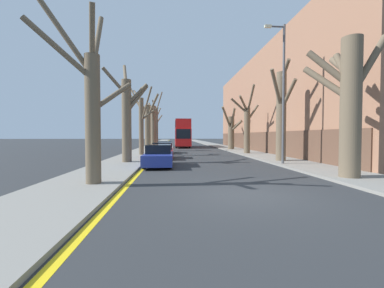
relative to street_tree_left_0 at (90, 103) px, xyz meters
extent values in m
plane|color=#2B2D30|center=(5.59, -1.89, -3.24)|extent=(300.00, 300.00, 0.00)
cube|color=gray|center=(-0.44, 48.11, -3.18)|extent=(3.26, 120.00, 0.12)
cube|color=gray|center=(11.61, 48.11, -3.18)|extent=(3.26, 120.00, 0.12)
cube|color=#93664C|center=(18.25, 21.38, 2.70)|extent=(10.00, 39.54, 11.87)
cube|color=brown|center=(13.23, 21.38, -2.05)|extent=(0.12, 38.75, 2.37)
cube|color=yellow|center=(1.37, 48.11, -3.23)|extent=(0.24, 120.00, 0.01)
cylinder|color=brown|center=(0.09, -0.01, -0.69)|extent=(0.58, 0.58, 5.10)
cylinder|color=brown|center=(-0.87, -0.59, 1.82)|extent=(2.13, 1.39, 1.94)
cylinder|color=brown|center=(-0.94, -0.14, 2.62)|extent=(2.25, 0.48, 3.20)
cylinder|color=brown|center=(0.67, 0.75, 0.39)|extent=(1.39, 1.74, 1.45)
cylinder|color=brown|center=(0.23, -0.45, 2.47)|extent=(0.54, 1.11, 1.99)
cylinder|color=brown|center=(0.09, 0.66, 2.50)|extent=(0.21, 1.54, 2.79)
cylinder|color=brown|center=(-0.09, 8.21, -0.28)|extent=(0.66, 0.66, 5.92)
cylinder|color=brown|center=(-0.40, 9.53, 3.15)|extent=(0.88, 2.84, 2.50)
cylinder|color=brown|center=(0.64, 8.11, 1.61)|extent=(1.65, 0.43, 1.61)
cylinder|color=brown|center=(0.64, 8.18, 1.32)|extent=(1.65, 0.28, 2.02)
cylinder|color=brown|center=(0.40, 8.69, 1.29)|extent=(1.28, 1.26, 2.11)
cylinder|color=brown|center=(-0.77, 7.72, 2.42)|extent=(1.63, 1.25, 1.80)
cylinder|color=brown|center=(0.07, 15.16, -0.41)|extent=(0.46, 0.46, 5.65)
cylinder|color=brown|center=(-0.38, 15.88, 2.74)|extent=(1.08, 1.61, 1.35)
cylinder|color=brown|center=(-0.63, 15.99, 2.56)|extent=(1.61, 1.87, 2.82)
cylinder|color=brown|center=(0.86, 15.59, 0.93)|extent=(1.75, 1.05, 1.46)
cylinder|color=brown|center=(0.63, 14.50, 1.60)|extent=(1.34, 1.52, 3.44)
cylinder|color=brown|center=(-1.06, 16.08, 2.76)|extent=(2.45, 2.04, 2.39)
cylinder|color=brown|center=(-0.10, 23.06, -0.29)|extent=(0.76, 0.76, 5.90)
cylinder|color=brown|center=(0.61, 22.35, 2.48)|extent=(1.76, 1.75, 2.89)
cylinder|color=brown|center=(-1.06, 23.83, 2.54)|extent=(2.25, 1.88, 2.72)
cylinder|color=brown|center=(-1.32, 23.09, 2.91)|extent=(2.62, 0.34, 2.15)
cylinder|color=brown|center=(0.04, 30.67, 0.09)|extent=(0.87, 0.87, 6.65)
cylinder|color=brown|center=(-0.43, 32.08, 3.20)|extent=(1.27, 3.07, 2.18)
cylinder|color=brown|center=(-0.61, 31.04, 2.60)|extent=(1.63, 1.11, 1.82)
cylinder|color=brown|center=(0.06, 29.75, 1.99)|extent=(0.35, 2.06, 2.03)
cylinder|color=brown|center=(0.01, 31.17, 1.85)|extent=(0.36, 1.28, 2.06)
cylinder|color=brown|center=(0.05, 37.96, 0.36)|extent=(0.60, 0.60, 7.20)
cylinder|color=brown|center=(0.53, 38.54, 1.83)|extent=(1.22, 1.40, 1.73)
cylinder|color=brown|center=(0.40, 38.49, 3.02)|extent=(0.97, 1.32, 1.97)
cylinder|color=brown|center=(0.61, 37.30, 4.98)|extent=(1.40, 1.59, 3.41)
cylinder|color=brown|center=(-0.15, 39.06, 1.75)|extent=(0.62, 2.35, 1.75)
cylinder|color=brown|center=(-0.23, 37.10, 3.68)|extent=(0.82, 1.95, 3.04)
cylinder|color=brown|center=(11.08, 0.67, -0.08)|extent=(0.87, 0.87, 6.32)
cylinder|color=brown|center=(11.17, 1.34, 1.79)|extent=(0.50, 1.61, 1.99)
cylinder|color=brown|center=(11.21, 1.57, 2.03)|extent=(0.57, 1.99, 1.44)
cylinder|color=brown|center=(11.75, 0.54, 1.79)|extent=(1.66, 0.63, 2.67)
cylinder|color=brown|center=(10.35, 1.15, 1.81)|extent=(1.81, 1.33, 1.95)
cylinder|color=brown|center=(10.48, 1.53, 1.23)|extent=(1.57, 2.04, 1.96)
cylinder|color=brown|center=(11.21, 8.36, 0.10)|extent=(0.71, 0.71, 6.67)
cylinder|color=brown|center=(10.58, 7.72, 2.04)|extent=(1.58, 1.61, 2.68)
cylinder|color=brown|center=(11.17, 7.67, 3.38)|extent=(0.34, 1.55, 1.38)
cylinder|color=brown|center=(11.32, 7.48, 1.60)|extent=(0.49, 1.96, 2.08)
cylinder|color=brown|center=(10.98, 16.44, -0.78)|extent=(0.64, 0.64, 4.91)
cylinder|color=brown|center=(10.95, 15.19, 2.30)|extent=(0.30, 2.66, 2.82)
cylinder|color=brown|center=(11.56, 16.43, 1.10)|extent=(1.34, 0.24, 1.84)
cylinder|color=brown|center=(10.09, 16.30, 1.86)|extent=(1.95, 0.53, 1.63)
cylinder|color=brown|center=(10.37, 15.61, 2.00)|extent=(1.47, 1.89, 1.54)
cylinder|color=brown|center=(11.14, 24.62, -0.94)|extent=(0.85, 0.85, 4.59)
cylinder|color=brown|center=(10.39, 23.86, 1.06)|extent=(1.88, 1.90, 3.07)
cylinder|color=brown|center=(11.26, 25.78, 0.60)|extent=(0.55, 2.49, 1.65)
cylinder|color=brown|center=(11.62, 23.68, 0.02)|extent=(1.30, 2.15, 1.53)
cylinder|color=brown|center=(11.88, 25.01, 0.15)|extent=(1.75, 1.11, 1.26)
cylinder|color=brown|center=(11.13, 23.63, 0.83)|extent=(0.31, 2.23, 3.10)
cube|color=red|center=(4.71, 33.39, -1.54)|extent=(2.42, 10.65, 2.70)
cube|color=red|center=(4.71, 33.39, 0.49)|extent=(2.38, 10.44, 1.36)
cube|color=#B11515|center=(4.71, 33.39, 1.23)|extent=(2.38, 10.44, 0.12)
cube|color=black|center=(4.71, 33.39, -1.01)|extent=(2.45, 9.37, 1.40)
cube|color=black|center=(4.71, 33.39, 0.56)|extent=(2.45, 9.37, 1.04)
cube|color=black|center=(4.71, 28.08, -1.01)|extent=(2.18, 0.06, 1.47)
cylinder|color=black|center=(3.67, 30.20, -2.73)|extent=(0.30, 1.02, 1.02)
cylinder|color=black|center=(5.75, 30.20, -2.73)|extent=(0.30, 1.02, 1.02)
cylinder|color=black|center=(3.67, 36.37, -2.73)|extent=(0.30, 1.02, 1.02)
cylinder|color=black|center=(5.75, 36.37, -2.73)|extent=(0.30, 1.02, 1.02)
cube|color=navy|center=(2.26, 6.36, -2.73)|extent=(1.77, 4.54, 0.66)
cube|color=black|center=(2.26, 6.63, -2.12)|extent=(1.56, 2.36, 0.56)
cylinder|color=black|center=(1.48, 4.99, -2.90)|extent=(0.20, 0.66, 0.66)
cylinder|color=black|center=(3.03, 4.99, -2.90)|extent=(0.20, 0.66, 0.66)
cylinder|color=black|center=(1.48, 7.72, -2.90)|extent=(0.20, 0.66, 0.66)
cylinder|color=black|center=(3.03, 7.72, -2.90)|extent=(0.20, 0.66, 0.66)
cube|color=maroon|center=(2.26, 11.97, -2.76)|extent=(1.83, 4.28, 0.59)
cube|color=black|center=(2.26, 12.22, -2.16)|extent=(1.61, 2.23, 0.60)
cylinder|color=black|center=(1.45, 10.68, -2.92)|extent=(0.20, 0.64, 0.64)
cylinder|color=black|center=(3.06, 10.68, -2.92)|extent=(0.20, 0.64, 0.64)
cylinder|color=black|center=(1.45, 13.25, -2.92)|extent=(0.20, 0.64, 0.64)
cylinder|color=black|center=(3.06, 13.25, -2.92)|extent=(0.20, 0.64, 0.64)
cube|color=silver|center=(2.26, 18.68, -2.78)|extent=(1.72, 4.58, 0.56)
cube|color=black|center=(2.26, 18.95, -2.20)|extent=(1.51, 2.38, 0.59)
cylinder|color=black|center=(1.51, 17.30, -2.93)|extent=(0.20, 0.62, 0.62)
cylinder|color=black|center=(3.01, 17.30, -2.93)|extent=(0.20, 0.62, 0.62)
cylinder|color=black|center=(1.51, 20.05, -2.93)|extent=(0.20, 0.62, 0.62)
cylinder|color=black|center=(3.01, 20.05, -2.93)|extent=(0.20, 0.62, 0.62)
cylinder|color=#4C4F54|center=(10.47, 6.31, 1.39)|extent=(0.16, 0.16, 9.25)
cylinder|color=#4C4F54|center=(9.92, 6.31, 5.87)|extent=(1.10, 0.11, 0.11)
cube|color=beige|center=(9.37, 6.31, 5.87)|extent=(0.44, 0.20, 0.16)
camera|label=1|loc=(3.21, -10.23, -1.25)|focal=24.00mm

